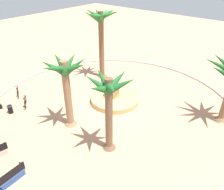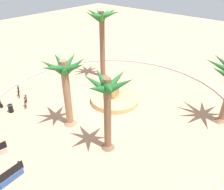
{
  "view_description": "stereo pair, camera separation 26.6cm",
  "coord_description": "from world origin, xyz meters",
  "px_view_note": "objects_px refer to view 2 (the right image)",
  "views": [
    {
      "loc": [
        12.53,
        10.7,
        10.97
      ],
      "look_at": [
        -0.27,
        -0.08,
        1.0
      ],
      "focal_mm": 36.15,
      "sensor_mm": 36.0,
      "label": 1
    },
    {
      "loc": [
        12.36,
        10.9,
        10.97
      ],
      "look_at": [
        -0.27,
        -0.08,
        1.0
      ],
      "focal_mm": 36.15,
      "sensor_mm": 36.0,
      "label": 2
    }
  ],
  "objects_px": {
    "palm_tree_near_fountain": "(102,28)",
    "bicycle_by_lamppost": "(19,91)",
    "bench_east": "(10,175)",
    "fountain": "(115,98)",
    "palm_tree_mid_plaza": "(65,79)",
    "trash_bin": "(11,108)",
    "bicycle_red_frame": "(26,101)",
    "palm_tree_by_curb": "(107,98)"
  },
  "relations": [
    {
      "from": "fountain",
      "to": "trash_bin",
      "type": "relative_size",
      "value": 5.95
    },
    {
      "from": "bench_east",
      "to": "bicycle_red_frame",
      "type": "xyz_separation_m",
      "value": [
        -4.88,
        -6.53,
        0.04
      ]
    },
    {
      "from": "fountain",
      "to": "bicycle_by_lamppost",
      "type": "distance_m",
      "value": 9.19
    },
    {
      "from": "palm_tree_near_fountain",
      "to": "palm_tree_by_curb",
      "type": "xyz_separation_m",
      "value": [
        7.93,
        7.81,
        -1.34
      ]
    },
    {
      "from": "palm_tree_near_fountain",
      "to": "bicycle_by_lamppost",
      "type": "distance_m",
      "value": 10.11
    },
    {
      "from": "palm_tree_by_curb",
      "to": "bench_east",
      "type": "xyz_separation_m",
      "value": [
        5.67,
        -2.48,
        -3.59
      ]
    },
    {
      "from": "bicycle_red_frame",
      "to": "palm_tree_near_fountain",
      "type": "bearing_deg",
      "value": 172.19
    },
    {
      "from": "fountain",
      "to": "bicycle_by_lamppost",
      "type": "bearing_deg",
      "value": -56.11
    },
    {
      "from": "bicycle_by_lamppost",
      "to": "trash_bin",
      "type": "bearing_deg",
      "value": 47.98
    },
    {
      "from": "palm_tree_near_fountain",
      "to": "bicycle_red_frame",
      "type": "height_order",
      "value": "palm_tree_near_fountain"
    },
    {
      "from": "fountain",
      "to": "palm_tree_by_curb",
      "type": "distance_m",
      "value": 6.99
    },
    {
      "from": "fountain",
      "to": "bicycle_by_lamppost",
      "type": "relative_size",
      "value": 2.82
    },
    {
      "from": "palm_tree_mid_plaza",
      "to": "bicycle_red_frame",
      "type": "xyz_separation_m",
      "value": [
        0.83,
        -5.04,
        -3.51
      ]
    },
    {
      "from": "trash_bin",
      "to": "palm_tree_mid_plaza",
      "type": "bearing_deg",
      "value": 114.29
    },
    {
      "from": "palm_tree_by_curb",
      "to": "bicycle_red_frame",
      "type": "xyz_separation_m",
      "value": [
        0.78,
        -9.01,
        -3.55
      ]
    },
    {
      "from": "trash_bin",
      "to": "palm_tree_near_fountain",
      "type": "bearing_deg",
      "value": 173.54
    },
    {
      "from": "fountain",
      "to": "bench_east",
      "type": "distance_m",
      "value": 10.56
    },
    {
      "from": "palm_tree_near_fountain",
      "to": "bench_east",
      "type": "bearing_deg",
      "value": 21.41
    },
    {
      "from": "bicycle_red_frame",
      "to": "trash_bin",
      "type": "bearing_deg",
      "value": 1.85
    },
    {
      "from": "palm_tree_near_fountain",
      "to": "trash_bin",
      "type": "distance_m",
      "value": 11.32
    },
    {
      "from": "palm_tree_near_fountain",
      "to": "trash_bin",
      "type": "bearing_deg",
      "value": -6.46
    },
    {
      "from": "palm_tree_mid_plaza",
      "to": "bench_east",
      "type": "height_order",
      "value": "palm_tree_mid_plaza"
    },
    {
      "from": "fountain",
      "to": "palm_tree_near_fountain",
      "type": "relative_size",
      "value": 0.61
    },
    {
      "from": "palm_tree_mid_plaza",
      "to": "bicycle_red_frame",
      "type": "height_order",
      "value": "palm_tree_mid_plaza"
    },
    {
      "from": "bench_east",
      "to": "bicycle_red_frame",
      "type": "height_order",
      "value": "bench_east"
    },
    {
      "from": "palm_tree_mid_plaza",
      "to": "bicycle_by_lamppost",
      "type": "distance_m",
      "value": 7.96
    },
    {
      "from": "palm_tree_near_fountain",
      "to": "palm_tree_mid_plaza",
      "type": "height_order",
      "value": "palm_tree_near_fountain"
    },
    {
      "from": "palm_tree_by_curb",
      "to": "bicycle_by_lamppost",
      "type": "bearing_deg",
      "value": -88.55
    },
    {
      "from": "palm_tree_by_curb",
      "to": "bicycle_red_frame",
      "type": "distance_m",
      "value": 9.71
    },
    {
      "from": "palm_tree_by_curb",
      "to": "palm_tree_mid_plaza",
      "type": "height_order",
      "value": "palm_tree_by_curb"
    },
    {
      "from": "palm_tree_near_fountain",
      "to": "bench_east",
      "type": "xyz_separation_m",
      "value": [
        13.6,
        5.33,
        -4.93
      ]
    },
    {
      "from": "palm_tree_near_fountain",
      "to": "bench_east",
      "type": "relative_size",
      "value": 4.38
    },
    {
      "from": "palm_tree_near_fountain",
      "to": "palm_tree_mid_plaza",
      "type": "bearing_deg",
      "value": 26.0
    },
    {
      "from": "palm_tree_by_curb",
      "to": "palm_tree_mid_plaza",
      "type": "xyz_separation_m",
      "value": [
        -0.04,
        -3.96,
        -0.04
      ]
    },
    {
      "from": "palm_tree_mid_plaza",
      "to": "fountain",
      "type": "bearing_deg",
      "value": 174.15
    },
    {
      "from": "palm_tree_near_fountain",
      "to": "trash_bin",
      "type": "xyz_separation_m",
      "value": [
        10.14,
        -1.15,
        -4.89
      ]
    },
    {
      "from": "palm_tree_near_fountain",
      "to": "bicycle_by_lamppost",
      "type": "xyz_separation_m",
      "value": [
        8.21,
        -3.29,
        -4.89
      ]
    },
    {
      "from": "palm_tree_near_fountain",
      "to": "bicycle_by_lamppost",
      "type": "height_order",
      "value": "palm_tree_near_fountain"
    },
    {
      "from": "fountain",
      "to": "palm_tree_mid_plaza",
      "type": "height_order",
      "value": "palm_tree_mid_plaza"
    },
    {
      "from": "palm_tree_near_fountain",
      "to": "bicycle_by_lamppost",
      "type": "bearing_deg",
      "value": -21.84
    },
    {
      "from": "palm_tree_mid_plaza",
      "to": "trash_bin",
      "type": "relative_size",
      "value": 7.58
    },
    {
      "from": "fountain",
      "to": "trash_bin",
      "type": "bearing_deg",
      "value": -37.87
    }
  ]
}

